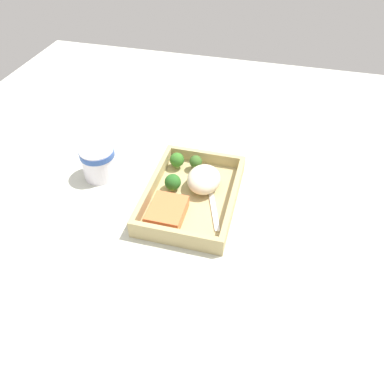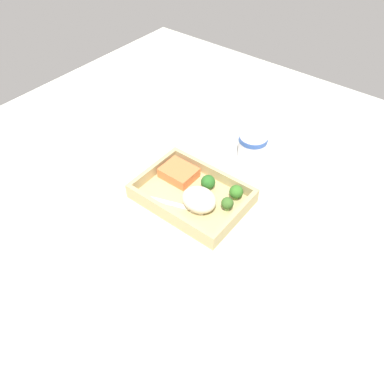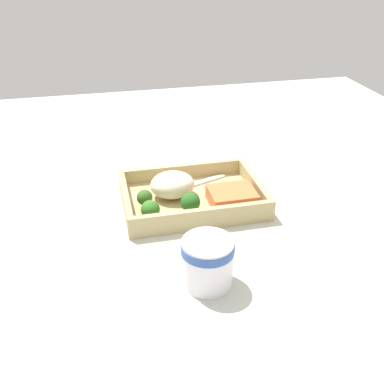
% 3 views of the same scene
% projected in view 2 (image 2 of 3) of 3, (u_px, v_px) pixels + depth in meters
% --- Properties ---
extents(ground_plane, '(1.60, 1.60, 0.02)m').
position_uv_depth(ground_plane, '(192.00, 202.00, 0.99)').
color(ground_plane, beige).
extents(takeout_tray, '(0.28, 0.20, 0.01)m').
position_uv_depth(takeout_tray, '(192.00, 198.00, 0.98)').
color(takeout_tray, tan).
rests_on(takeout_tray, ground_plane).
extents(tray_rim, '(0.28, 0.20, 0.03)m').
position_uv_depth(tray_rim, '(192.00, 192.00, 0.97)').
color(tray_rim, tan).
rests_on(tray_rim, takeout_tray).
extents(salmon_fillet, '(0.09, 0.08, 0.03)m').
position_uv_depth(salmon_fillet, '(179.00, 173.00, 1.02)').
color(salmon_fillet, orange).
rests_on(salmon_fillet, takeout_tray).
extents(mashed_potatoes, '(0.09, 0.08, 0.05)m').
position_uv_depth(mashed_potatoes, '(199.00, 200.00, 0.93)').
color(mashed_potatoes, beige).
rests_on(mashed_potatoes, takeout_tray).
extents(broccoli_floret_1, '(0.04, 0.04, 0.04)m').
position_uv_depth(broccoli_floret_1, '(236.00, 192.00, 0.95)').
color(broccoli_floret_1, '#819E50').
rests_on(broccoli_floret_1, takeout_tray).
extents(broccoli_floret_2, '(0.03, 0.03, 0.04)m').
position_uv_depth(broccoli_floret_2, '(227.00, 204.00, 0.93)').
color(broccoli_floret_2, '#7FAC65').
rests_on(broccoli_floret_2, takeout_tray).
extents(broccoli_floret_3, '(0.04, 0.04, 0.04)m').
position_uv_depth(broccoli_floret_3, '(208.00, 182.00, 0.98)').
color(broccoli_floret_3, '#89A459').
rests_on(broccoli_floret_3, takeout_tray).
extents(fork, '(0.15, 0.07, 0.00)m').
position_uv_depth(fork, '(178.00, 205.00, 0.95)').
color(fork, white).
rests_on(fork, takeout_tray).
extents(paper_cup, '(0.08, 0.08, 0.08)m').
position_uv_depth(paper_cup, '(252.00, 145.00, 1.07)').
color(paper_cup, white).
rests_on(paper_cup, ground_plane).
extents(receipt_slip, '(0.12, 0.16, 0.00)m').
position_uv_depth(receipt_slip, '(127.00, 267.00, 0.84)').
color(receipt_slip, white).
rests_on(receipt_slip, ground_plane).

